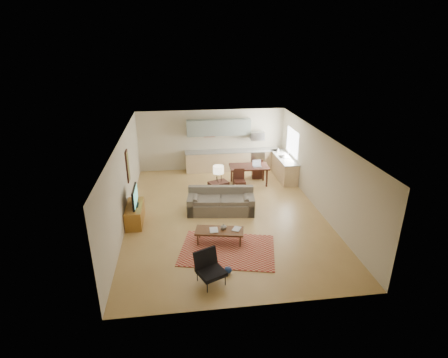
{
  "coord_description": "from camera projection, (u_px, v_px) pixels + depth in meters",
  "views": [
    {
      "loc": [
        -1.43,
        -10.55,
        5.58
      ],
      "look_at": [
        0.0,
        0.3,
        1.15
      ],
      "focal_mm": 28.0,
      "sensor_mm": 36.0,
      "label": 1
    }
  ],
  "objects": [
    {
      "name": "dining_chair_far",
      "position": [
        257.0,
        168.0,
        14.87
      ],
      "size": [
        0.47,
        0.48,
        0.88
      ],
      "primitive_type": null,
      "rotation": [
        0.0,
        0.0,
        3.03
      ],
      "color": "#341812",
      "rests_on": "floor"
    },
    {
      "name": "coffee_table",
      "position": [
        219.0,
        236.0,
        10.17
      ],
      "size": [
        1.48,
        0.82,
        0.42
      ],
      "primitive_type": null,
      "rotation": [
        0.0,
        0.0,
        -0.2
      ],
      "color": "#472914",
      "rests_on": "floor"
    },
    {
      "name": "soap_bottle",
      "position": [
        278.0,
        150.0,
        15.25
      ],
      "size": [
        0.09,
        0.09,
        0.19
      ],
      "primitive_type": "imported",
      "rotation": [
        0.0,
        0.0,
        -0.02
      ],
      "color": "beige",
      "rests_on": "kitchen_counter_right"
    },
    {
      "name": "rug",
      "position": [
        228.0,
        250.0,
        9.87
      ],
      "size": [
        2.96,
        2.37,
        0.02
      ],
      "primitive_type": "cube",
      "rotation": [
        0.0,
        0.0,
        -0.24
      ],
      "color": "maroon",
      "rests_on": "floor"
    },
    {
      "name": "armchair",
      "position": [
        211.0,
        269.0,
        8.41
      ],
      "size": [
        0.93,
        0.93,
        0.8
      ],
      "primitive_type": null,
      "rotation": [
        0.0,
        0.0,
        0.43
      ],
      "color": "black",
      "rests_on": "floor"
    },
    {
      "name": "triptych",
      "position": [
        209.0,
        131.0,
        15.4
      ],
      "size": [
        1.7,
        0.04,
        0.5
      ],
      "primitive_type": null,
      "color": "beige",
      "rests_on": "room"
    },
    {
      "name": "kitchen_microwave",
      "position": [
        257.0,
        136.0,
        15.48
      ],
      "size": [
        0.62,
        0.4,
        0.35
      ],
      "primitive_type": "cube",
      "color": "#A5A8AD",
      "rests_on": "room"
    },
    {
      "name": "table_lamp",
      "position": [
        218.0,
        174.0,
        12.41
      ],
      "size": [
        0.52,
        0.52,
        0.63
      ],
      "primitive_type": null,
      "rotation": [
        0.0,
        0.0,
        0.51
      ],
      "color": "beige",
      "rests_on": "console_table"
    },
    {
      "name": "dining_table",
      "position": [
        249.0,
        175.0,
        14.22
      ],
      "size": [
        1.58,
        0.94,
        0.79
      ],
      "primitive_type": null,
      "rotation": [
        0.0,
        0.0,
        -0.03
      ],
      "color": "#341812",
      "rests_on": "floor"
    },
    {
      "name": "console_table",
      "position": [
        219.0,
        192.0,
        12.68
      ],
      "size": [
        0.79,
        0.67,
        0.78
      ],
      "primitive_type": null,
      "rotation": [
        0.0,
        0.0,
        0.39
      ],
      "color": "#341812",
      "rests_on": "floor"
    },
    {
      "name": "vase",
      "position": [
        223.0,
        227.0,
        10.11
      ],
      "size": [
        0.24,
        0.24,
        0.18
      ],
      "primitive_type": "imported",
      "rotation": [
        0.0,
        0.0,
        -0.18
      ],
      "color": "black",
      "rests_on": "coffee_table"
    },
    {
      "name": "sofa",
      "position": [
        221.0,
        201.0,
        11.91
      ],
      "size": [
        2.46,
        1.31,
        0.82
      ],
      "primitive_type": null,
      "rotation": [
        0.0,
        0.0,
        -0.12
      ],
      "color": "#5D5548",
      "rests_on": "floor"
    },
    {
      "name": "book_b",
      "position": [
        233.0,
        228.0,
        10.17
      ],
      "size": [
        0.46,
        0.47,
        0.02
      ],
      "primitive_type": "imported",
      "rotation": [
        0.0,
        0.0,
        -0.49
      ],
      "color": "navy",
      "rests_on": "coffee_table"
    },
    {
      "name": "kitchen_range",
      "position": [
        256.0,
        159.0,
        15.88
      ],
      "size": [
        0.62,
        0.62,
        0.9
      ],
      "primitive_type": "cube",
      "color": "#A5A8AD",
      "rests_on": "ground"
    },
    {
      "name": "dining_chair_near",
      "position": [
        240.0,
        181.0,
        13.54
      ],
      "size": [
        0.42,
        0.44,
        0.88
      ],
      "primitive_type": null,
      "rotation": [
        0.0,
        0.0,
        0.0
      ],
      "color": "#341812",
      "rests_on": "floor"
    },
    {
      "name": "tv",
      "position": [
        135.0,
        197.0,
        11.05
      ],
      "size": [
        0.1,
        1.01,
        0.61
      ],
      "primitive_type": null,
      "color": "black",
      "rests_on": "tv_credenza"
    },
    {
      "name": "upper_cabinets",
      "position": [
        219.0,
        127.0,
        15.25
      ],
      "size": [
        2.8,
        0.34,
        0.7
      ],
      "primitive_type": "cube",
      "color": "gray",
      "rests_on": "room"
    },
    {
      "name": "book_a",
      "position": [
        210.0,
        230.0,
        10.06
      ],
      "size": [
        0.25,
        0.33,
        0.03
      ],
      "primitive_type": "imported",
      "rotation": [
        0.0,
        0.0,
        -0.03
      ],
      "color": "maroon",
      "rests_on": "coffee_table"
    },
    {
      "name": "kitchen_counter_back",
      "position": [
        233.0,
        160.0,
        15.74
      ],
      "size": [
        4.26,
        0.64,
        0.92
      ],
      "primitive_type": null,
      "color": "tan",
      "rests_on": "ground"
    },
    {
      "name": "tv_credenza",
      "position": [
        135.0,
        214.0,
        11.27
      ],
      "size": [
        0.51,
        1.32,
        0.61
      ],
      "primitive_type": null,
      "color": "#905A1E",
      "rests_on": "floor"
    },
    {
      "name": "kitchen_counter_right",
      "position": [
        284.0,
        167.0,
        14.9
      ],
      "size": [
        0.64,
        2.26,
        0.92
      ],
      "primitive_type": null,
      "color": "tan",
      "rests_on": "ground"
    },
    {
      "name": "wall_art_left",
      "position": [
        128.0,
        166.0,
        11.82
      ],
      "size": [
        0.06,
        0.42,
        1.1
      ],
      "primitive_type": null,
      "color": "olive",
      "rests_on": "room"
    },
    {
      "name": "window_right",
      "position": [
        292.0,
        142.0,
        14.53
      ],
      "size": [
        0.02,
        1.4,
        1.05
      ],
      "primitive_type": "cube",
      "color": "white",
      "rests_on": "room"
    },
    {
      "name": "laptop",
      "position": [
        257.0,
        164.0,
        13.97
      ],
      "size": [
        0.33,
        0.25,
        0.25
      ],
      "primitive_type": null,
      "rotation": [
        0.0,
        0.0,
        0.01
      ],
      "color": "#A5A8AD",
      "rests_on": "dining_table"
    },
    {
      "name": "room",
      "position": [
        225.0,
        177.0,
        11.45
      ],
      "size": [
        9.0,
        9.0,
        9.0
      ],
      "color": "#AC8549",
      "rests_on": "ground"
    }
  ]
}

